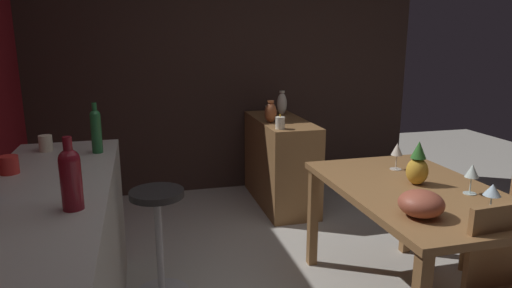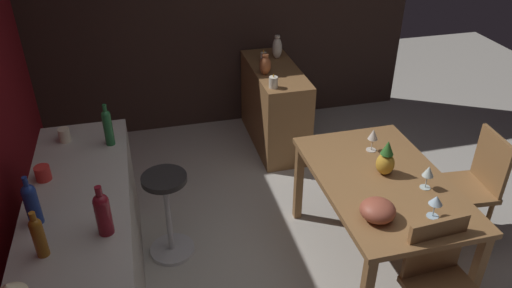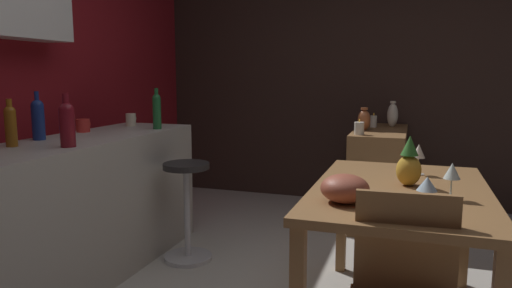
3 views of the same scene
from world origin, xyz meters
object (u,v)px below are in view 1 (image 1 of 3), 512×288
(cup_red, at_px, (9,165))
(dining_table, at_px, (416,203))
(wine_glass_right, at_px, (397,150))
(cup_cream, at_px, (46,143))
(sideboard_cabinet, at_px, (280,162))
(vase_copper, at_px, (271,112))
(wine_bottle_ruby, at_px, (71,176))
(vase_ceramic_ivory, at_px, (282,104))
(fruit_bowl, at_px, (421,204))
(wine_glass_center, at_px, (492,191))
(bar_stool, at_px, (159,242))
(wine_glass_left, at_px, (472,172))
(wine_bottle_green, at_px, (96,129))
(pillar_candle_short, at_px, (280,123))
(pineapple_centerpiece, at_px, (417,166))
(pillar_candle_tall, at_px, (268,111))

(cup_red, bearing_deg, dining_table, -98.24)
(wine_glass_right, height_order, cup_red, cup_red)
(dining_table, relative_size, cup_cream, 11.87)
(sideboard_cabinet, xyz_separation_m, vase_copper, (-0.12, 0.13, 0.50))
(wine_bottle_ruby, distance_m, vase_ceramic_ivory, 2.87)
(fruit_bowl, xyz_separation_m, wine_bottle_ruby, (0.08, 1.54, 0.23))
(vase_ceramic_ivory, bearing_deg, wine_glass_right, -172.74)
(wine_glass_center, xyz_separation_m, cup_cream, (1.18, 2.16, 0.09))
(dining_table, xyz_separation_m, cup_cream, (0.76, 2.05, 0.30))
(wine_bottle_ruby, bearing_deg, wine_glass_right, -70.92)
(bar_stool, relative_size, wine_glass_left, 4.15)
(wine_bottle_ruby, bearing_deg, cup_red, 32.32)
(vase_ceramic_ivory, bearing_deg, wine_glass_left, -170.88)
(wine_bottle_green, bearing_deg, vase_ceramic_ivory, -48.25)
(pillar_candle_short, bearing_deg, wine_glass_right, -157.19)
(fruit_bowl, bearing_deg, wine_bottle_ruby, 87.09)
(dining_table, distance_m, pineapple_centerpiece, 0.21)
(wine_bottle_green, bearing_deg, pillar_candle_tall, -46.88)
(pineapple_centerpiece, bearing_deg, bar_stool, 74.85)
(wine_glass_left, distance_m, wine_bottle_green, 2.13)
(fruit_bowl, xyz_separation_m, cup_cream, (1.12, 1.83, 0.15))
(pineapple_centerpiece, height_order, wine_bottle_ruby, wine_bottle_ruby)
(dining_table, relative_size, sideboard_cabinet, 1.21)
(bar_stool, xyz_separation_m, cup_cream, (0.30, 0.63, 0.58))
(wine_glass_center, height_order, cup_red, cup_red)
(pineapple_centerpiece, height_order, vase_copper, vase_copper)
(wine_glass_center, distance_m, wine_bottle_green, 2.15)
(dining_table, bearing_deg, vase_copper, 11.78)
(wine_glass_right, bearing_deg, wine_bottle_ruby, 109.08)
(wine_bottle_green, relative_size, cup_red, 2.36)
(dining_table, relative_size, pillar_candle_tall, 10.04)
(sideboard_cabinet, distance_m, wine_glass_right, 1.58)
(wine_glass_center, distance_m, wine_bottle_ruby, 1.89)
(wine_glass_left, bearing_deg, cup_red, 78.88)
(fruit_bowl, bearing_deg, cup_red, 70.69)
(wine_glass_right, xyz_separation_m, wine_bottle_green, (0.28, 1.83, 0.18))
(cup_red, bearing_deg, wine_glass_left, -101.12)
(dining_table, height_order, wine_glass_right, wine_glass_right)
(cup_cream, bearing_deg, vase_ceramic_ivory, -55.44)
(dining_table, relative_size, vase_copper, 6.71)
(sideboard_cabinet, bearing_deg, fruit_bowl, 179.92)
(wine_glass_left, relative_size, cup_red, 1.31)
(bar_stool, bearing_deg, fruit_bowl, -124.38)
(fruit_bowl, bearing_deg, pillar_candle_tall, 1.75)
(cup_red, bearing_deg, sideboard_cabinet, -51.47)
(pineapple_centerpiece, distance_m, vase_ceramic_ivory, 2.02)
(vase_copper, bearing_deg, pillar_candle_short, 178.89)
(wine_bottle_ruby, distance_m, wine_bottle_green, 0.92)
(pillar_candle_short, bearing_deg, vase_ceramic_ivory, -18.95)
(wine_glass_right, xyz_separation_m, pillar_candle_tall, (1.64, 0.38, 0.01))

